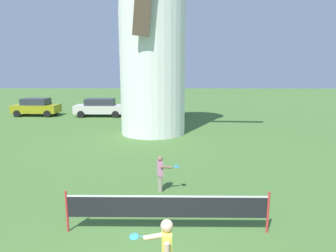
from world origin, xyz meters
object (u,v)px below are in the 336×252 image
windmill (152,15)px  tennis_net (167,207)px  parked_car_black (159,107)px  player_far (161,171)px  parked_car_mustard (36,107)px  parked_car_cream (100,107)px

windmill → tennis_net: 13.71m
windmill → parked_car_black: 9.69m
player_far → windmill: bearing=95.1°
parked_car_mustard → parked_car_black: (11.02, 0.03, -0.00)m
player_far → parked_car_cream: 17.33m
parked_car_cream → parked_car_black: (5.22, 0.26, -0.00)m
tennis_net → parked_car_cream: (-6.20, 18.84, 0.13)m
player_far → parked_car_cream: parked_car_cream is taller
tennis_net → parked_car_mustard: parked_car_mustard is taller
parked_car_cream → windmill: bearing=-53.4°
windmill → player_far: bearing=-84.9°
parked_car_cream → parked_car_black: bearing=2.9°
parked_car_cream → parked_car_black: size_ratio=1.12×
windmill → parked_car_black: windmill is taller
player_far → parked_car_black: 16.56m
windmill → parked_car_black: size_ratio=4.17×
parked_car_black → parked_car_mustard: bearing=-179.8°
tennis_net → parked_car_cream: parked_car_cream is taller
tennis_net → parked_car_black: bearing=92.9°
tennis_net → player_far: size_ratio=4.13×
parked_car_black → player_far: bearing=-87.5°
windmill → tennis_net: windmill is taller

